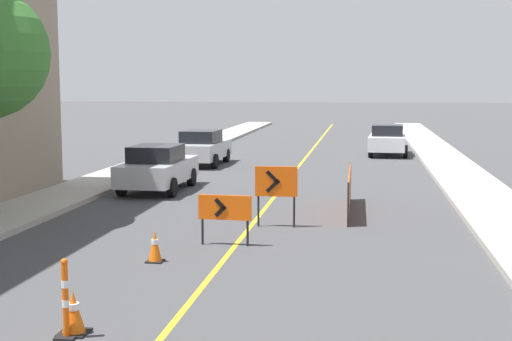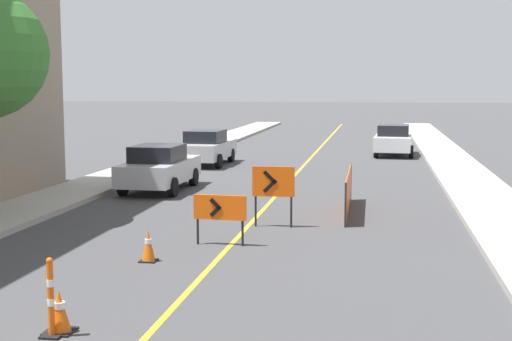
{
  "view_description": "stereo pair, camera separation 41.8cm",
  "coord_description": "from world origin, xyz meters",
  "px_view_note": "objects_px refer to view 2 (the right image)",
  "views": [
    {
      "loc": [
        2.86,
        6.8,
        3.68
      ],
      "look_at": [
        -0.43,
        28.47,
        1.0
      ],
      "focal_mm": 50.0,
      "sensor_mm": 36.0,
      "label": 1
    },
    {
      "loc": [
        3.28,
        6.87,
        3.68
      ],
      "look_at": [
        -0.43,
        28.47,
        1.0
      ],
      "focal_mm": 50.0,
      "sensor_mm": 36.0,
      "label": 2
    }
  ],
  "objects_px": {
    "traffic_cone_fifth": "(148,246)",
    "parked_car_curb_mid": "(206,147)",
    "parked_car_curb_near": "(159,167)",
    "arrow_barricade_secondary": "(273,184)",
    "parked_car_curb_far": "(393,140)",
    "delineator_post_rear": "(51,303)",
    "arrow_barricade_primary": "(220,209)",
    "traffic_cone_fourth": "(59,311)"
  },
  "relations": [
    {
      "from": "delineator_post_rear",
      "to": "arrow_barricade_primary",
      "type": "xyz_separation_m",
      "value": [
        1.12,
        6.23,
        0.32
      ]
    },
    {
      "from": "parked_car_curb_mid",
      "to": "arrow_barricade_primary",
      "type": "bearing_deg",
      "value": -73.37
    },
    {
      "from": "traffic_cone_fourth",
      "to": "arrow_barricade_primary",
      "type": "relative_size",
      "value": 0.53
    },
    {
      "from": "delineator_post_rear",
      "to": "parked_car_curb_mid",
      "type": "xyz_separation_m",
      "value": [
        -3.04,
        22.0,
        0.29
      ]
    },
    {
      "from": "arrow_barricade_primary",
      "to": "parked_car_curb_far",
      "type": "bearing_deg",
      "value": 81.41
    },
    {
      "from": "parked_car_curb_mid",
      "to": "arrow_barricade_secondary",
      "type": "bearing_deg",
      "value": -67.6
    },
    {
      "from": "arrow_barricade_secondary",
      "to": "parked_car_curb_near",
      "type": "height_order",
      "value": "parked_car_curb_near"
    },
    {
      "from": "traffic_cone_fourth",
      "to": "traffic_cone_fifth",
      "type": "relative_size",
      "value": 0.98
    },
    {
      "from": "traffic_cone_fifth",
      "to": "arrow_barricade_primary",
      "type": "relative_size",
      "value": 0.54
    },
    {
      "from": "parked_car_curb_near",
      "to": "arrow_barricade_secondary",
      "type": "bearing_deg",
      "value": -48.52
    },
    {
      "from": "traffic_cone_fifth",
      "to": "parked_car_curb_mid",
      "type": "xyz_separation_m",
      "value": [
        -3.02,
        17.49,
        0.47
      ]
    },
    {
      "from": "traffic_cone_fifth",
      "to": "parked_car_curb_mid",
      "type": "relative_size",
      "value": 0.15
    },
    {
      "from": "parked_car_curb_near",
      "to": "parked_car_curb_mid",
      "type": "bearing_deg",
      "value": 92.65
    },
    {
      "from": "delineator_post_rear",
      "to": "arrow_barricade_primary",
      "type": "height_order",
      "value": "delineator_post_rear"
    },
    {
      "from": "traffic_cone_fifth",
      "to": "parked_car_curb_mid",
      "type": "distance_m",
      "value": 17.75
    },
    {
      "from": "traffic_cone_fifth",
      "to": "delineator_post_rear",
      "type": "distance_m",
      "value": 4.51
    },
    {
      "from": "traffic_cone_fourth",
      "to": "parked_car_curb_near",
      "type": "xyz_separation_m",
      "value": [
        -2.82,
        13.91,
        0.48
      ]
    },
    {
      "from": "traffic_cone_fifth",
      "to": "parked_car_curb_near",
      "type": "relative_size",
      "value": 0.15
    },
    {
      "from": "parked_car_curb_mid",
      "to": "parked_car_curb_far",
      "type": "bearing_deg",
      "value": 36.33
    },
    {
      "from": "parked_car_curb_far",
      "to": "traffic_cone_fourth",
      "type": "bearing_deg",
      "value": -97.95
    },
    {
      "from": "arrow_barricade_secondary",
      "to": "arrow_barricade_primary",
      "type": "bearing_deg",
      "value": -113.22
    },
    {
      "from": "arrow_barricade_primary",
      "to": "traffic_cone_fourth",
      "type": "bearing_deg",
      "value": -97.53
    },
    {
      "from": "traffic_cone_fourth",
      "to": "parked_car_curb_far",
      "type": "distance_m",
      "value": 28.14
    },
    {
      "from": "arrow_barricade_primary",
      "to": "parked_car_curb_mid",
      "type": "height_order",
      "value": "parked_car_curb_mid"
    },
    {
      "from": "traffic_cone_fourth",
      "to": "delineator_post_rear",
      "type": "distance_m",
      "value": 0.27
    },
    {
      "from": "delineator_post_rear",
      "to": "parked_car_curb_near",
      "type": "distance_m",
      "value": 14.38
    },
    {
      "from": "traffic_cone_fourth",
      "to": "traffic_cone_fifth",
      "type": "height_order",
      "value": "traffic_cone_fifth"
    },
    {
      "from": "arrow_barricade_secondary",
      "to": "parked_car_curb_far",
      "type": "height_order",
      "value": "parked_car_curb_far"
    },
    {
      "from": "delineator_post_rear",
      "to": "parked_car_curb_mid",
      "type": "bearing_deg",
      "value": 97.86
    },
    {
      "from": "delineator_post_rear",
      "to": "parked_car_curb_far",
      "type": "xyz_separation_m",
      "value": [
        5.42,
        27.81,
        0.29
      ]
    },
    {
      "from": "delineator_post_rear",
      "to": "parked_car_curb_near",
      "type": "bearing_deg",
      "value": 101.17
    },
    {
      "from": "arrow_barricade_secondary",
      "to": "parked_car_curb_near",
      "type": "relative_size",
      "value": 0.36
    },
    {
      "from": "traffic_cone_fourth",
      "to": "parked_car_curb_near",
      "type": "relative_size",
      "value": 0.15
    },
    {
      "from": "traffic_cone_fifth",
      "to": "delineator_post_rear",
      "type": "bearing_deg",
      "value": -89.76
    },
    {
      "from": "arrow_barricade_primary",
      "to": "arrow_barricade_secondary",
      "type": "distance_m",
      "value": 2.47
    },
    {
      "from": "parked_car_curb_near",
      "to": "parked_car_curb_mid",
      "type": "distance_m",
      "value": 7.9
    },
    {
      "from": "traffic_cone_fourth",
      "to": "delineator_post_rear",
      "type": "bearing_deg",
      "value": -98.69
    },
    {
      "from": "delineator_post_rear",
      "to": "parked_car_curb_far",
      "type": "height_order",
      "value": "parked_car_curb_far"
    },
    {
      "from": "traffic_cone_fourth",
      "to": "delineator_post_rear",
      "type": "xyz_separation_m",
      "value": [
        -0.03,
        -0.19,
        0.19
      ]
    },
    {
      "from": "delineator_post_rear",
      "to": "arrow_barricade_primary",
      "type": "bearing_deg",
      "value": 79.83
    },
    {
      "from": "traffic_cone_fifth",
      "to": "parked_car_curb_mid",
      "type": "bearing_deg",
      "value": 99.79
    },
    {
      "from": "arrow_barricade_secondary",
      "to": "parked_car_curb_mid",
      "type": "xyz_separation_m",
      "value": [
        -5.05,
        13.49,
        -0.31
      ]
    }
  ]
}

